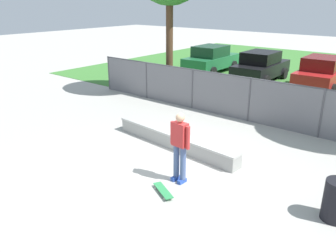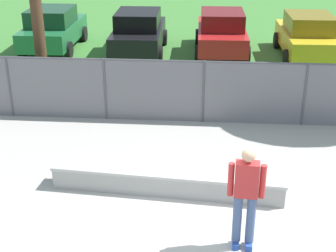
# 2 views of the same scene
# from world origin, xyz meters

# --- Properties ---
(ground_plane) EXTENTS (80.00, 80.00, 0.00)m
(ground_plane) POSITION_xyz_m (0.00, 0.00, 0.00)
(ground_plane) COLOR #ADAAA3
(grass_strip) EXTENTS (27.55, 20.00, 0.02)m
(grass_strip) POSITION_xyz_m (0.00, 15.03, 0.01)
(grass_strip) COLOR #3D7A33
(grass_strip) RESTS_ON ground
(concrete_ledge) EXTENTS (4.66, 0.86, 0.47)m
(concrete_ledge) POSITION_xyz_m (-0.66, 1.06, 0.24)
(concrete_ledge) COLOR #999993
(concrete_ledge) RESTS_ON ground
(skateboarder) EXTENTS (0.60, 0.29, 1.82)m
(skateboarder) POSITION_xyz_m (0.75, -0.54, 1.01)
(skateboarder) COLOR #2647A5
(skateboarder) RESTS_ON ground
(chainlink_fence) EXTENTS (15.62, 0.07, 1.68)m
(chainlink_fence) POSITION_xyz_m (0.00, 4.73, 0.92)
(chainlink_fence) COLOR #4C4C51
(chainlink_fence) RESTS_ON ground
(car_green) EXTENTS (2.08, 4.23, 1.66)m
(car_green) POSITION_xyz_m (-6.08, 11.72, 0.84)
(car_green) COLOR #1E6638
(car_green) RESTS_ON ground
(car_black) EXTENTS (2.08, 4.23, 1.66)m
(car_black) POSITION_xyz_m (-2.60, 11.38, 0.84)
(car_black) COLOR black
(car_black) RESTS_ON ground
(car_red) EXTENTS (2.08, 4.23, 1.66)m
(car_red) POSITION_xyz_m (0.60, 11.63, 0.84)
(car_red) COLOR #B21E1E
(car_red) RESTS_ON ground
(car_yellow) EXTENTS (2.08, 4.23, 1.66)m
(car_yellow) POSITION_xyz_m (3.80, 11.26, 0.84)
(car_yellow) COLOR gold
(car_yellow) RESTS_ON ground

